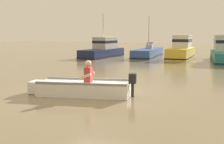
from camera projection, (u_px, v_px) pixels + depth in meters
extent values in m
plane|color=#7A6B4C|center=(94.00, 93.00, 9.61)|extent=(120.00, 120.00, 0.00)
cube|color=white|center=(84.00, 89.00, 9.24)|extent=(3.28, 1.93, 0.44)
cube|color=white|center=(37.00, 87.00, 9.55)|extent=(0.56, 0.69, 0.42)
cube|color=gray|center=(80.00, 84.00, 8.71)|extent=(2.94, 0.94, 0.08)
cube|color=gray|center=(88.00, 79.00, 9.71)|extent=(2.94, 0.94, 0.08)
cube|color=white|center=(87.00, 83.00, 9.20)|extent=(0.56, 1.05, 0.06)
cylinder|color=black|center=(133.00, 89.00, 8.95)|extent=(0.12, 0.12, 0.54)
cube|color=black|center=(133.00, 78.00, 8.90)|extent=(0.31, 0.34, 0.32)
cube|color=#B23333|center=(88.00, 75.00, 9.15)|extent=(0.31, 0.39, 0.52)
sphere|color=tan|center=(88.00, 64.00, 9.10)|extent=(0.22, 0.22, 0.22)
cylinder|color=tan|center=(85.00, 76.00, 8.95)|extent=(0.43, 0.21, 0.23)
cylinder|color=tan|center=(89.00, 74.00, 9.38)|extent=(0.43, 0.21, 0.23)
cube|color=#19234C|center=(102.00, 53.00, 24.90)|extent=(1.73, 5.89, 0.76)
cube|color=black|center=(102.00, 56.00, 24.93)|extent=(1.77, 5.93, 0.10)
cube|color=#B2ADA3|center=(105.00, 43.00, 25.25)|extent=(1.34, 2.48, 1.03)
cube|color=black|center=(105.00, 42.00, 25.23)|extent=(1.37, 2.51, 0.24)
cube|color=white|center=(105.00, 37.00, 25.17)|extent=(1.41, 2.60, 0.08)
cylinder|color=silver|center=(103.00, 31.00, 24.76)|extent=(0.10, 0.10, 3.19)
cube|color=#2D519E|center=(148.00, 53.00, 25.12)|extent=(2.45, 6.91, 0.77)
cube|color=black|center=(148.00, 56.00, 25.15)|extent=(2.49, 6.95, 0.10)
cube|color=beige|center=(149.00, 46.00, 25.51)|extent=(0.63, 0.57, 0.44)
cube|color=slate|center=(150.00, 44.00, 25.73)|extent=(0.57, 0.11, 0.36)
cylinder|color=silver|center=(149.00, 32.00, 25.02)|extent=(0.10, 0.10, 3.00)
cube|color=gold|center=(181.00, 53.00, 23.36)|extent=(1.95, 5.36, 0.93)
cube|color=black|center=(181.00, 57.00, 23.40)|extent=(2.00, 5.40, 0.10)
cube|color=silver|center=(182.00, 42.00, 23.66)|extent=(1.43, 2.28, 1.02)
cube|color=black|center=(182.00, 40.00, 23.65)|extent=(1.46, 2.32, 0.24)
cube|color=white|center=(182.00, 36.00, 23.59)|extent=(1.50, 2.40, 0.08)
cube|color=#1E727A|center=(223.00, 56.00, 20.77)|extent=(2.62, 6.93, 0.81)
cube|color=black|center=(223.00, 60.00, 20.80)|extent=(2.66, 6.97, 0.10)
cube|color=beige|center=(223.00, 43.00, 21.21)|extent=(1.65, 3.00, 1.16)
cube|color=black|center=(223.00, 41.00, 21.19)|extent=(1.69, 3.03, 0.24)
cube|color=white|center=(224.00, 35.00, 21.12)|extent=(1.74, 3.15, 0.08)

